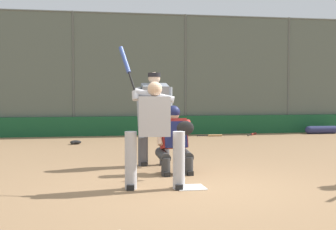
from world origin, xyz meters
The scene contains 13 objects.
ground_plane centered at (0.00, 0.00, 0.00)m, with size 160.00×160.00×0.00m, color #93704C.
home_plate_marker centered at (0.00, 0.00, 0.01)m, with size 0.43×0.43×0.01m, color white.
backstop_fence centered at (0.00, -8.77, 2.13)m, with size 18.78×0.08×4.07m.
padding_wall centered at (0.00, -8.67, 0.32)m, with size 18.33×0.18×0.63m, color #19512D.
bleachers_beyond centered at (-1.81, -10.92, 0.38)m, with size 13.09×1.95×1.16m.
batter_at_plate centered at (0.55, -0.03, 0.87)m, with size 0.94×0.74×2.15m.
catcher_behind_plate centered at (0.00, -1.23, 0.62)m, with size 0.64×0.76×1.20m.
umpire_home centered at (0.22, -2.20, 0.99)m, with size 0.74×0.46×1.82m.
spare_bat_near_backstop centered at (-4.03, -8.04, 0.03)m, with size 0.56×0.68×0.07m.
spare_bat_third_base_side centered at (-2.58, -7.81, 0.03)m, with size 0.84×0.07×0.07m.
spare_bat_first_base_side centered at (0.08, -7.85, 0.03)m, with size 0.07×0.87×0.07m.
fielding_glove_on_dirt centered at (1.79, -6.27, 0.05)m, with size 0.31×0.23×0.11m.
equipment_bag_dugout_side centered at (-6.54, -8.06, 0.13)m, with size 1.22×0.27×0.27m.
Camera 1 is at (1.60, 6.79, 1.44)m, focal length 50.00 mm.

